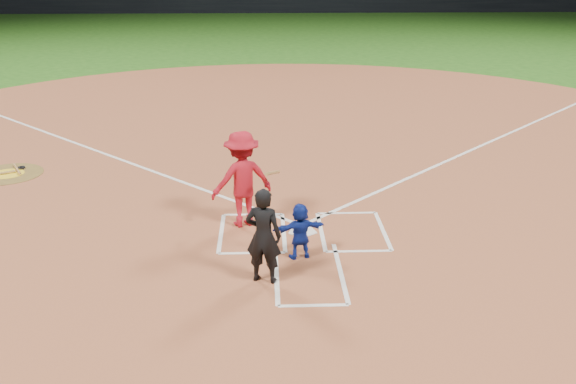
{
  "coord_description": "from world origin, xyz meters",
  "views": [
    {
      "loc": [
        -0.74,
        -11.46,
        5.17
      ],
      "look_at": [
        -0.3,
        -0.4,
        1.0
      ],
      "focal_mm": 40.0,
      "sensor_mm": 36.0,
      "label": 1
    }
  ],
  "objects_px": {
    "catcher": "(300,231)",
    "umpire": "(263,236)",
    "home_plate": "(302,231)",
    "batter_at_plate": "(242,179)",
    "on_deck_circle": "(7,174)"
  },
  "relations": [
    {
      "from": "on_deck_circle",
      "to": "catcher",
      "type": "distance_m",
      "value": 8.49
    },
    {
      "from": "home_plate",
      "to": "catcher",
      "type": "relative_size",
      "value": 0.58
    },
    {
      "from": "on_deck_circle",
      "to": "batter_at_plate",
      "type": "relative_size",
      "value": 0.88
    },
    {
      "from": "home_plate",
      "to": "batter_at_plate",
      "type": "relative_size",
      "value": 0.31
    },
    {
      "from": "catcher",
      "to": "home_plate",
      "type": "bearing_deg",
      "value": -109.57
    },
    {
      "from": "umpire",
      "to": "batter_at_plate",
      "type": "height_order",
      "value": "batter_at_plate"
    },
    {
      "from": "umpire",
      "to": "home_plate",
      "type": "bearing_deg",
      "value": -95.86
    },
    {
      "from": "on_deck_circle",
      "to": "catcher",
      "type": "bearing_deg",
      "value": -34.88
    },
    {
      "from": "home_plate",
      "to": "umpire",
      "type": "relative_size",
      "value": 0.37
    },
    {
      "from": "home_plate",
      "to": "on_deck_circle",
      "type": "relative_size",
      "value": 0.35
    },
    {
      "from": "home_plate",
      "to": "on_deck_circle",
      "type": "height_order",
      "value": "home_plate"
    },
    {
      "from": "on_deck_circle",
      "to": "catcher",
      "type": "height_order",
      "value": "catcher"
    },
    {
      "from": "on_deck_circle",
      "to": "catcher",
      "type": "xyz_separation_m",
      "value": [
        6.95,
        -4.85,
        0.51
      ]
    },
    {
      "from": "home_plate",
      "to": "umpire",
      "type": "bearing_deg",
      "value": 68.7
    },
    {
      "from": "catcher",
      "to": "umpire",
      "type": "bearing_deg",
      "value": 38.94
    }
  ]
}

